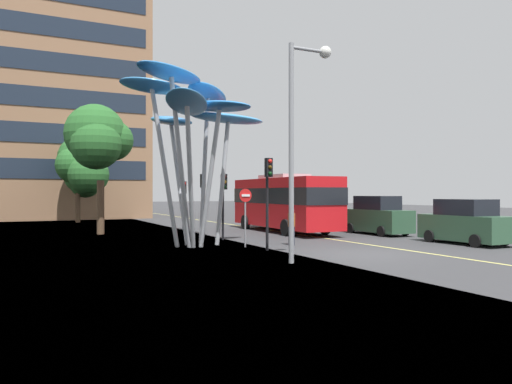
{
  "coord_description": "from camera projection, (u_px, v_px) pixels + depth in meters",
  "views": [
    {
      "loc": [
        -12.66,
        -16.0,
        2.46
      ],
      "look_at": [
        -0.56,
        8.77,
        2.5
      ],
      "focal_mm": 34.88,
      "sensor_mm": 36.0,
      "label": 1
    }
  ],
  "objects": [
    {
      "name": "car_parked_far",
      "position": [
        324.0,
        214.0,
        34.56
      ],
      "size": [
        2.02,
        4.57,
        2.05
      ],
      "color": "black",
      "rests_on": "ground"
    },
    {
      "name": "ground",
      "position": [
        351.0,
        256.0,
        19.64
      ],
      "size": [
        120.0,
        240.0,
        0.1
      ],
      "color": "#38383A"
    },
    {
      "name": "car_side_street",
      "position": [
        276.0,
        211.0,
        40.38
      ],
      "size": [
        1.98,
        4.41,
        2.08
      ],
      "color": "gold",
      "rests_on": "ground"
    },
    {
      "name": "traffic_light_kerb_near",
      "position": [
        268.0,
        184.0,
        21.06
      ],
      "size": [
        0.28,
        0.42,
        3.93
      ],
      "color": "black",
      "rests_on": "ground"
    },
    {
      "name": "red_bus",
      "position": [
        284.0,
        201.0,
        31.22
      ],
      "size": [
        3.07,
        10.27,
        3.59
      ],
      "color": "red",
      "rests_on": "ground"
    },
    {
      "name": "tree_pavement_near",
      "position": [
        99.0,
        139.0,
        29.09
      ],
      "size": [
        3.99,
        3.93,
        7.67
      ],
      "color": "brown",
      "rests_on": "ground"
    },
    {
      "name": "traffic_light_opposite",
      "position": [
        184.0,
        195.0,
        32.9
      ],
      "size": [
        0.28,
        0.42,
        3.21
      ],
      "color": "black",
      "rests_on": "ground"
    },
    {
      "name": "traffic_light_kerb_far",
      "position": [
        224.0,
        192.0,
        25.72
      ],
      "size": [
        0.28,
        0.42,
        3.43
      ],
      "color": "black",
      "rests_on": "ground"
    },
    {
      "name": "car_parked_mid",
      "position": [
        377.0,
        216.0,
        29.34
      ],
      "size": [
        1.92,
        4.53,
        2.27
      ],
      "color": "#2D5138",
      "rests_on": "ground"
    },
    {
      "name": "traffic_light_island_mid",
      "position": [
        203.0,
        191.0,
        29.57
      ],
      "size": [
        0.28,
        0.42,
        3.57
      ],
      "color": "black",
      "rests_on": "ground"
    },
    {
      "name": "pedestrian",
      "position": [
        292.0,
        227.0,
        23.27
      ],
      "size": [
        0.34,
        0.34,
        1.71
      ],
      "color": "#2D3342",
      "rests_on": "ground"
    },
    {
      "name": "leaf_sculpture",
      "position": [
        192.0,
        111.0,
        22.85
      ],
      "size": [
        7.35,
        8.37,
        7.83
      ],
      "color": "#9EA0A5",
      "rests_on": "ground"
    },
    {
      "name": "no_entry_sign",
      "position": [
        245.0,
        208.0,
        22.47
      ],
      "size": [
        0.6,
        0.12,
        2.64
      ],
      "color": "gray",
      "rests_on": "ground"
    },
    {
      "name": "tree_pavement_far",
      "position": [
        82.0,
        168.0,
        41.67
      ],
      "size": [
        4.22,
        5.65,
        7.36
      ],
      "color": "brown",
      "rests_on": "ground"
    },
    {
      "name": "street_lamp",
      "position": [
        301.0,
        122.0,
        17.47
      ],
      "size": [
        1.72,
        0.44,
        7.76
      ],
      "color": "gray",
      "rests_on": "ground"
    },
    {
      "name": "car_parked_near",
      "position": [
        466.0,
        223.0,
        23.85
      ],
      "size": [
        2.08,
        4.41,
        2.15
      ],
      "color": "#2D5138",
      "rests_on": "ground"
    },
    {
      "name": "backdrop_building",
      "position": [
        23.0,
        105.0,
        48.15
      ],
      "size": [
        22.31,
        12.13,
        22.01
      ],
      "color": "#936B4C",
      "rests_on": "ground"
    }
  ]
}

